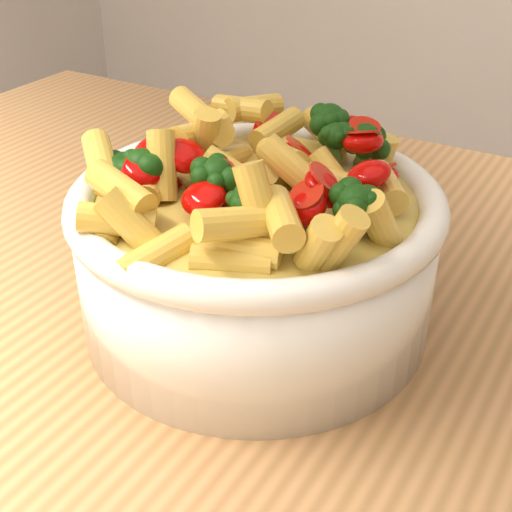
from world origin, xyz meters
The scene contains 3 objects.
table centered at (0.00, 0.00, 0.80)m, with size 1.20×0.80×0.90m.
serving_bowl centered at (-0.07, 0.03, 0.95)m, with size 0.24×0.24×0.10m.
pasta_salad centered at (-0.07, 0.03, 1.01)m, with size 0.19×0.19×0.04m.
Camera 1 is at (0.13, -0.32, 1.19)m, focal length 50.00 mm.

